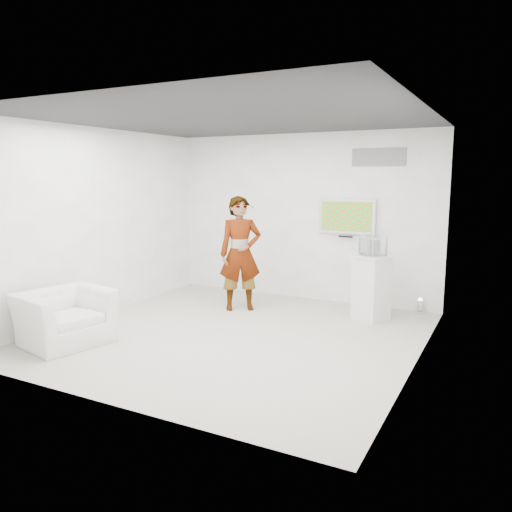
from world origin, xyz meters
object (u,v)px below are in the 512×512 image
object	(u,v)px
pedestal	(371,288)
floor_uplight	(420,306)
tv	(347,216)
person	(240,254)
armchair	(64,317)

from	to	relation	value
pedestal	floor_uplight	distance (m)	1.02
tv	pedestal	xyz separation A→B (m)	(0.67, -0.80, -1.04)
floor_uplight	person	bearing A→B (deg)	-158.13
tv	armchair	bearing A→B (deg)	-125.30
armchair	pedestal	world-z (taller)	pedestal
person	armchair	world-z (taller)	person
person	armchair	bearing A→B (deg)	-151.31
armchair	floor_uplight	world-z (taller)	armchair
person	armchair	xyz separation A→B (m)	(-1.26, -2.62, -0.60)
person	floor_uplight	xyz separation A→B (m)	(2.76, 1.11, -0.83)
person	pedestal	distance (m)	2.21
tv	floor_uplight	world-z (taller)	tv
floor_uplight	tv	bearing A→B (deg)	175.62
tv	pedestal	bearing A→B (deg)	-49.81
pedestal	tv	bearing A→B (deg)	130.19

